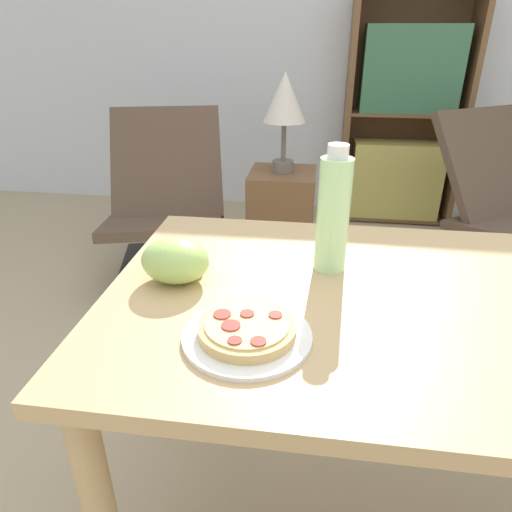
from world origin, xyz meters
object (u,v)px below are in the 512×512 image
Objects in this scene: pizza_on_plate at (247,331)px; bookshelf at (403,123)px; lounge_chair_near at (169,228)px; side_table at (281,226)px; lounge_chair_far at (503,229)px; drink_bottle at (333,214)px; grape_bunch at (176,261)px; table_lamp at (285,102)px.

pizza_on_plate is 2.73m from bookshelf.
lounge_chair_near is at bearing 113.69° from pizza_on_plate.
pizza_on_plate is 1.78m from lounge_chair_near.
lounge_chair_near reaches higher than side_table.
lounge_chair_near is 1.83m from lounge_chair_far.
bookshelf is at bearing 53.74° from side_table.
bookshelf reaches higher than lounge_chair_far.
drink_bottle is at bearing -71.00° from lounge_chair_near.
pizza_on_plate reaches higher than side_table.
lounge_chair_far is at bearing -60.77° from bookshelf.
lounge_chair_near is at bearing 155.41° from lounge_chair_far.
grape_bunch is 0.52× the size of drink_bottle.
side_table is at bearing -126.26° from bookshelf.
table_lamp is at bearing 99.18° from drink_bottle.
lounge_chair_near is (-0.69, 1.56, -0.50)m from pizza_on_plate.
table_lamp reaches higher than lounge_chair_near.
side_table is at bearing 75.96° from table_lamp.
bookshelf is (0.52, 2.36, -0.22)m from drink_bottle.
lounge_chair_near reaches higher than grape_bunch.
pizza_on_plate is at bearing -154.18° from lounge_chair_far.
lounge_chair_near is at bearing 123.09° from drink_bottle.
pizza_on_plate is 0.15× the size of bookshelf.
side_table is at bearing 99.18° from drink_bottle.
drink_bottle is 1.91m from lounge_chair_far.
table_lamp reaches higher than pizza_on_plate.
bookshelf is at bearing 71.06° from grape_bunch.
side_table is (-0.22, 1.36, -0.61)m from drink_bottle.
drink_bottle is 0.47× the size of side_table.
grape_bunch is 0.24× the size of side_table.
grape_bunch is at bearing -162.53° from drink_bottle.
lounge_chair_far reaches higher than pizza_on_plate.
lounge_chair_near is (-0.83, 1.28, -0.62)m from drink_bottle.
pizza_on_plate is 1.57× the size of grape_bunch.
lounge_chair_far is at bearing 7.68° from table_lamp.
grape_bunch is 0.30× the size of table_lamp.
bookshelf is at bearing 77.67° from drink_bottle.
bookshelf is at bearing 53.74° from table_lamp.
side_table is (-1.20, -0.16, 0.02)m from lounge_chair_far.
table_lamp is (-0.73, -1.00, 0.26)m from bookshelf.
pizza_on_plate is 2.19m from lounge_chair_far.
grape_bunch is at bearing -108.94° from bookshelf.
pizza_on_plate is at bearing -104.01° from bookshelf.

